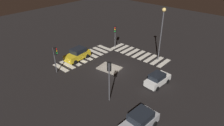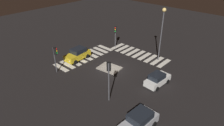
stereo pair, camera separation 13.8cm
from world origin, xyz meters
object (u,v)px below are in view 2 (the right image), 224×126
car_white (157,79)px  street_lamp (162,26)px  traffic_island (110,68)px  car_silver (138,122)px  car_yellow (78,54)px  traffic_light_east (115,32)px  traffic_light_west (109,72)px  traffic_light_north (55,54)px

car_white → street_lamp: bearing=33.7°
traffic_island → car_silver: 11.52m
car_silver → car_yellow: car_silver is taller
car_silver → traffic_light_east: size_ratio=1.13×
traffic_light_east → traffic_light_west: traffic_light_west is taller
traffic_light_north → street_lamp: street_lamp is taller
car_silver → traffic_light_north: 14.37m
car_yellow → traffic_light_north: bearing=7.5°
traffic_island → traffic_light_north: bearing=49.4°
car_yellow → street_lamp: size_ratio=0.54×
traffic_island → traffic_light_east: (4.23, -6.03, 2.81)m
car_silver → car_yellow: 15.98m
car_silver → traffic_light_east: traffic_light_east is taller
traffic_island → traffic_light_north: (4.68, 5.46, 2.70)m
car_white → traffic_light_north: size_ratio=1.02×
car_silver → street_lamp: bearing=-153.3°
car_white → car_yellow: (12.62, 2.23, 0.10)m
car_yellow → street_lamp: 13.17m
street_lamp → car_yellow: bearing=41.5°
traffic_light_west → street_lamp: (0.88, -12.07, 1.83)m
traffic_light_west → traffic_light_north: bearing=53.3°
car_silver → traffic_light_east: 18.67m
car_yellow → traffic_light_north: 4.78m
traffic_island → traffic_light_north: size_ratio=0.91×
car_silver → car_white: bearing=-158.5°
traffic_light_west → traffic_light_east: bearing=-0.7°
car_white → traffic_light_west: (2.47, 6.10, 2.77)m
car_white → traffic_light_north: bearing=123.5°
traffic_light_east → street_lamp: size_ratio=0.48×
car_yellow → traffic_light_west: bearing=65.0°
car_silver → traffic_light_north: size_ratio=1.17×
traffic_light_east → traffic_light_north: (0.45, 11.49, -0.12)m
car_silver → street_lamp: (5.82, -13.45, 4.49)m
car_yellow → car_silver: bearing=66.7°
car_silver → traffic_island: bearing=-120.7°
car_white → traffic_light_east: 12.52m
traffic_island → traffic_light_east: traffic_light_east is taller
car_white → car_yellow: size_ratio=0.88×
car_silver → traffic_light_east: bearing=-128.9°
car_silver → car_yellow: (15.09, -5.25, -0.01)m
car_white → traffic_light_west: 7.14m
traffic_island → street_lamp: (-3.71, -7.03, 5.30)m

